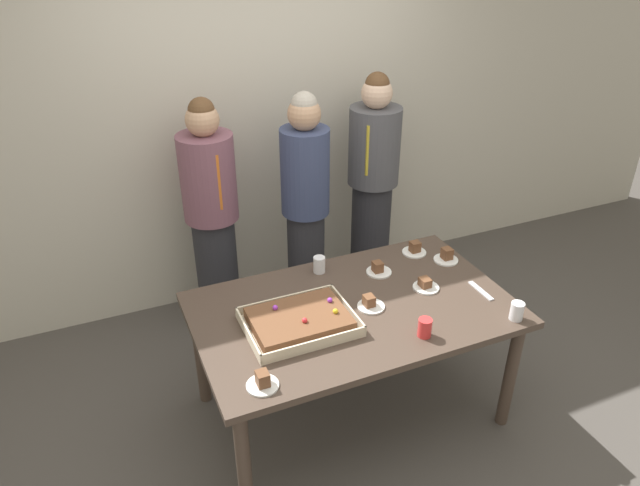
{
  "coord_description": "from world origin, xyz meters",
  "views": [
    {
      "loc": [
        -1.19,
        -2.31,
        2.62
      ],
      "look_at": [
        -0.13,
        0.15,
        1.11
      ],
      "focal_mm": 32.87,
      "sensor_mm": 36.0,
      "label": 1
    }
  ],
  "objects_px": {
    "plated_slice_center_front": "(370,304)",
    "person_striped_tie_right": "(305,205)",
    "plated_slice_far_left": "(415,249)",
    "drink_cup_middle": "(425,328)",
    "party_table": "(353,319)",
    "person_green_shirt_behind": "(373,185)",
    "cake_server_utensil": "(481,291)",
    "plated_slice_center_back": "(425,285)",
    "person_serving_front": "(212,216)",
    "plated_slice_near_left": "(378,269)",
    "plated_slice_far_right": "(263,382)",
    "plated_slice_near_right": "(446,257)",
    "drink_cup_nearest": "(319,265)",
    "sheet_cake": "(299,321)",
    "drink_cup_far_end": "(517,311)"
  },
  "relations": [
    {
      "from": "drink_cup_nearest",
      "to": "person_serving_front",
      "type": "bearing_deg",
      "value": 118.86
    },
    {
      "from": "plated_slice_far_left",
      "to": "drink_cup_middle",
      "type": "distance_m",
      "value": 0.83
    },
    {
      "from": "party_table",
      "to": "person_green_shirt_behind",
      "type": "relative_size",
      "value": 1.01
    },
    {
      "from": "drink_cup_middle",
      "to": "person_green_shirt_behind",
      "type": "height_order",
      "value": "person_green_shirt_behind"
    },
    {
      "from": "sheet_cake",
      "to": "plated_slice_near_left",
      "type": "bearing_deg",
      "value": 25.76
    },
    {
      "from": "sheet_cake",
      "to": "cake_server_utensil",
      "type": "xyz_separation_m",
      "value": [
        1.06,
        -0.1,
        -0.03
      ]
    },
    {
      "from": "party_table",
      "to": "person_green_shirt_behind",
      "type": "xyz_separation_m",
      "value": [
        0.73,
        1.17,
        0.2
      ]
    },
    {
      "from": "plated_slice_center_front",
      "to": "plated_slice_center_back",
      "type": "relative_size",
      "value": 1.0
    },
    {
      "from": "party_table",
      "to": "cake_server_utensil",
      "type": "distance_m",
      "value": 0.75
    },
    {
      "from": "plated_slice_center_front",
      "to": "drink_cup_nearest",
      "type": "bearing_deg",
      "value": 104.2
    },
    {
      "from": "cake_server_utensil",
      "to": "person_green_shirt_behind",
      "type": "bearing_deg",
      "value": 89.81
    },
    {
      "from": "plated_slice_far_left",
      "to": "person_green_shirt_behind",
      "type": "relative_size",
      "value": 0.09
    },
    {
      "from": "drink_cup_nearest",
      "to": "person_serving_front",
      "type": "relative_size",
      "value": 0.06
    },
    {
      "from": "plated_slice_far_left",
      "to": "plated_slice_center_front",
      "type": "distance_m",
      "value": 0.66
    },
    {
      "from": "person_green_shirt_behind",
      "to": "drink_cup_nearest",
      "type": "bearing_deg",
      "value": -3.43
    },
    {
      "from": "person_striped_tie_right",
      "to": "plated_slice_far_left",
      "type": "bearing_deg",
      "value": 56.24
    },
    {
      "from": "plated_slice_far_right",
      "to": "plated_slice_center_front",
      "type": "bearing_deg",
      "value": 25.7
    },
    {
      "from": "plated_slice_center_front",
      "to": "plated_slice_near_left",
      "type": "bearing_deg",
      "value": 54.55
    },
    {
      "from": "plated_slice_center_front",
      "to": "person_serving_front",
      "type": "height_order",
      "value": "person_serving_front"
    },
    {
      "from": "plated_slice_near_right",
      "to": "drink_cup_middle",
      "type": "xyz_separation_m",
      "value": [
        -0.52,
        -0.58,
        0.02
      ]
    },
    {
      "from": "plated_slice_far_left",
      "to": "person_serving_front",
      "type": "xyz_separation_m",
      "value": [
        -1.08,
        0.83,
        0.07
      ]
    },
    {
      "from": "plated_slice_far_right",
      "to": "plated_slice_center_front",
      "type": "relative_size",
      "value": 1.0
    },
    {
      "from": "plated_slice_center_front",
      "to": "plated_slice_center_back",
      "type": "distance_m",
      "value": 0.38
    },
    {
      "from": "plated_slice_near_left",
      "to": "person_striped_tie_right",
      "type": "relative_size",
      "value": 0.09
    },
    {
      "from": "plated_slice_center_front",
      "to": "person_striped_tie_right",
      "type": "height_order",
      "value": "person_striped_tie_right"
    },
    {
      "from": "person_serving_front",
      "to": "plated_slice_near_right",
      "type": "bearing_deg",
      "value": 44.58
    },
    {
      "from": "cake_server_utensil",
      "to": "person_green_shirt_behind",
      "type": "height_order",
      "value": "person_green_shirt_behind"
    },
    {
      "from": "drink_cup_nearest",
      "to": "plated_slice_far_right",
      "type": "bearing_deg",
      "value": -128.05
    },
    {
      "from": "plated_slice_center_front",
      "to": "plated_slice_far_right",
      "type": "bearing_deg",
      "value": -154.3
    },
    {
      "from": "plated_slice_center_back",
      "to": "person_striped_tie_right",
      "type": "distance_m",
      "value": 1.12
    },
    {
      "from": "party_table",
      "to": "person_striped_tie_right",
      "type": "distance_m",
      "value": 1.1
    },
    {
      "from": "drink_cup_middle",
      "to": "person_serving_front",
      "type": "distance_m",
      "value": 1.71
    },
    {
      "from": "sheet_cake",
      "to": "plated_slice_near_right",
      "type": "bearing_deg",
      "value": 13.65
    },
    {
      "from": "plated_slice_near_left",
      "to": "plated_slice_center_back",
      "type": "height_order",
      "value": "plated_slice_near_left"
    },
    {
      "from": "plated_slice_near_left",
      "to": "plated_slice_far_right",
      "type": "bearing_deg",
      "value": -145.56
    },
    {
      "from": "plated_slice_center_back",
      "to": "person_serving_front",
      "type": "relative_size",
      "value": 0.09
    },
    {
      "from": "plated_slice_far_right",
      "to": "person_serving_front",
      "type": "bearing_deg",
      "value": 83.67
    },
    {
      "from": "sheet_cake",
      "to": "person_green_shirt_behind",
      "type": "xyz_separation_m",
      "value": [
        1.06,
        1.22,
        0.08
      ]
    },
    {
      "from": "plated_slice_far_left",
      "to": "plated_slice_center_front",
      "type": "xyz_separation_m",
      "value": [
        -0.53,
        -0.41,
        -0.0
      ]
    },
    {
      "from": "drink_cup_middle",
      "to": "cake_server_utensil",
      "type": "distance_m",
      "value": 0.55
    },
    {
      "from": "drink_cup_nearest",
      "to": "cake_server_utensil",
      "type": "distance_m",
      "value": 0.94
    },
    {
      "from": "plated_slice_near_right",
      "to": "plated_slice_far_left",
      "type": "bearing_deg",
      "value": 130.62
    },
    {
      "from": "sheet_cake",
      "to": "person_green_shirt_behind",
      "type": "relative_size",
      "value": 0.33
    },
    {
      "from": "plated_slice_center_front",
      "to": "person_serving_front",
      "type": "bearing_deg",
      "value": 114.02
    },
    {
      "from": "plated_slice_near_left",
      "to": "drink_cup_middle",
      "type": "distance_m",
      "value": 0.62
    },
    {
      "from": "drink_cup_middle",
      "to": "cake_server_utensil",
      "type": "relative_size",
      "value": 0.5
    },
    {
      "from": "person_striped_tie_right",
      "to": "cake_server_utensil",
      "type": "bearing_deg",
      "value": 48.58
    },
    {
      "from": "sheet_cake",
      "to": "plated_slice_far_right",
      "type": "xyz_separation_m",
      "value": [
        -0.31,
        -0.34,
        -0.01
      ]
    },
    {
      "from": "plated_slice_center_front",
      "to": "drink_cup_middle",
      "type": "relative_size",
      "value": 1.5
    },
    {
      "from": "plated_slice_far_left",
      "to": "drink_cup_far_end",
      "type": "distance_m",
      "value": 0.81
    }
  ]
}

